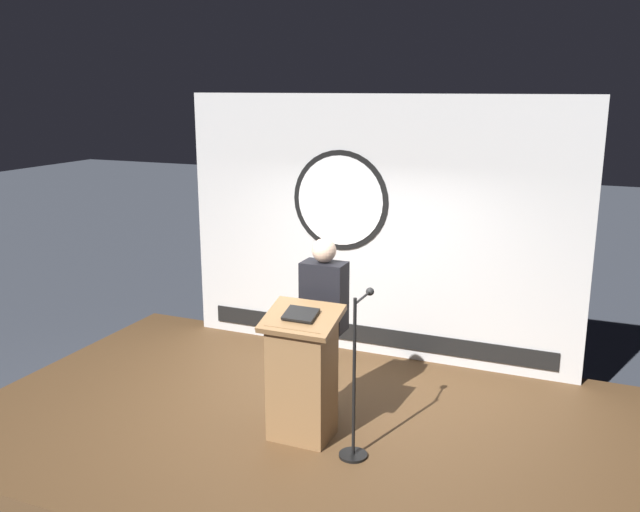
% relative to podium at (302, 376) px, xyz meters
% --- Properties ---
extents(ground_plane, '(40.00, 40.00, 0.00)m').
position_rel_podium_xyz_m(ground_plane, '(-0.05, 0.28, -0.88)').
color(ground_plane, '#383D47').
extents(stage_platform, '(6.40, 4.00, 0.30)m').
position_rel_podium_xyz_m(stage_platform, '(-0.05, 0.28, -0.73)').
color(stage_platform, brown).
rests_on(stage_platform, ground).
extents(banner_display, '(4.56, 0.12, 2.94)m').
position_rel_podium_xyz_m(banner_display, '(-0.07, 2.13, 0.89)').
color(banner_display, silver).
rests_on(banner_display, stage_platform).
extents(podium, '(0.64, 0.49, 1.19)m').
position_rel_podium_xyz_m(podium, '(0.00, 0.00, 0.00)').
color(podium, olive).
rests_on(podium, stage_platform).
extents(speaker_person, '(0.40, 0.26, 1.70)m').
position_rel_podium_xyz_m(speaker_person, '(0.01, 0.48, 0.29)').
color(speaker_person, black).
rests_on(speaker_person, stage_platform).
extents(microphone_stand, '(0.24, 0.52, 1.39)m').
position_rel_podium_xyz_m(microphone_stand, '(0.53, -0.10, -0.09)').
color(microphone_stand, black).
rests_on(microphone_stand, stage_platform).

